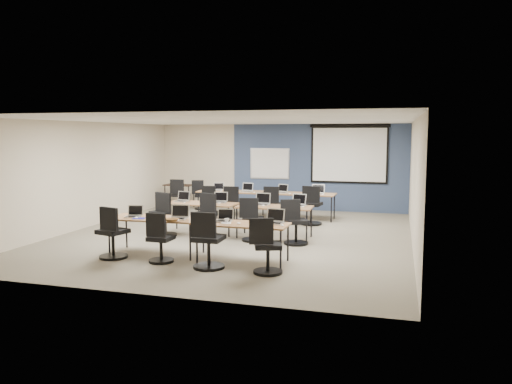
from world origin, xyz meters
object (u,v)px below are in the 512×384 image
(whiteboard, at_px, (270,164))
(training_table_front_left, at_px, (156,220))
(task_chair_8, at_px, (211,206))
(task_chair_9, at_px, (233,207))
(laptop_3, at_px, (274,220))
(task_chair_6, at_px, (252,223))
(utility_table, at_px, (179,187))
(projector_screen, at_px, (349,151))
(laptop_2, at_px, (224,218))
(task_chair_4, at_px, (164,218))
(training_table_back_left, at_px, (231,192))
(laptop_11, at_px, (318,192))
(training_table_mid_right, at_px, (274,208))
(task_chair_5, at_px, (208,219))
(task_chair_2, at_px, (208,245))
(task_chair_11, at_px, (311,208))
(laptop_4, at_px, (182,199))
(laptop_6, at_px, (262,202))
(laptop_1, at_px, (178,215))
(laptop_5, at_px, (220,200))
(laptop_0, at_px, (134,214))
(laptop_9, at_px, (247,189))
(laptop_7, at_px, (298,203))
(spare_chair_a, at_px, (201,197))
(task_chair_1, at_px, (160,242))
(spare_chair_b, at_px, (180,198))
(task_chair_7, at_px, (295,226))
(training_table_back_right, at_px, (302,195))
(laptop_8, at_px, (218,189))
(task_chair_3, at_px, (266,251))
(task_chair_10, at_px, (273,208))

(whiteboard, height_order, training_table_front_left, whiteboard)
(task_chair_8, distance_m, task_chair_9, 0.75)
(laptop_3, height_order, task_chair_6, laptop_3)
(task_chair_8, xyz_separation_m, utility_table, (-1.86, 1.94, 0.27))
(projector_screen, distance_m, laptop_2, 6.86)
(task_chair_4, distance_m, task_chair_8, 2.47)
(training_table_back_left, height_order, laptop_11, laptop_11)
(task_chair_8, distance_m, utility_table, 2.70)
(training_table_mid_right, height_order, task_chair_5, task_chair_5)
(training_table_mid_right, xyz_separation_m, laptop_3, (0.53, -2.14, 0.11))
(task_chair_2, xyz_separation_m, task_chair_11, (1.02, 4.81, 0.00))
(laptop_4, distance_m, laptop_6, 2.04)
(whiteboard, distance_m, laptop_1, 6.58)
(task_chair_6, relative_size, task_chair_9, 1.00)
(task_chair_9, height_order, laptop_11, laptop_11)
(laptop_1, relative_size, laptop_5, 1.09)
(laptop_0, relative_size, laptop_9, 0.92)
(laptop_7, xyz_separation_m, spare_chair_a, (-3.81, 3.31, -0.41))
(laptop_4, height_order, utility_table, laptop_4)
(training_table_back_left, relative_size, laptop_0, 6.30)
(task_chair_1, distance_m, task_chair_4, 2.46)
(laptop_5, bearing_deg, spare_chair_b, 120.89)
(training_table_front_left, bearing_deg, spare_chair_a, 101.83)
(laptop_1, bearing_deg, task_chair_6, 49.60)
(whiteboard, bearing_deg, spare_chair_b, -150.82)
(whiteboard, bearing_deg, task_chair_7, -69.64)
(task_chair_2, distance_m, task_chair_11, 4.92)
(laptop_1, height_order, task_chair_7, task_chair_7)
(laptop_6, bearing_deg, training_table_back_right, 82.09)
(task_chair_2, relative_size, utility_table, 1.09)
(laptop_4, height_order, laptop_9, laptop_9)
(task_chair_6, bearing_deg, laptop_1, -133.18)
(task_chair_8, height_order, laptop_9, laptop_9)
(training_table_back_left, xyz_separation_m, spare_chair_a, (-1.32, 0.89, -0.30))
(training_table_mid_right, relative_size, spare_chair_b, 1.72)
(training_table_back_left, height_order, laptop_2, laptop_2)
(spare_chair_b, bearing_deg, laptop_3, -51.06)
(training_table_front_left, relative_size, task_chair_1, 1.95)
(projector_screen, relative_size, laptop_2, 7.83)
(whiteboard, bearing_deg, spare_chair_a, -158.96)
(task_chair_4, relative_size, laptop_8, 3.54)
(task_chair_6, bearing_deg, laptop_2, -102.99)
(laptop_6, xyz_separation_m, task_chair_8, (-1.94, 1.70, -0.40))
(task_chair_7, bearing_deg, laptop_6, 115.89)
(task_chair_3, xyz_separation_m, laptop_4, (-2.99, 3.18, 0.38))
(training_table_mid_right, distance_m, laptop_3, 2.21)
(task_chair_1, xyz_separation_m, task_chair_2, (1.01, -0.15, 0.04))
(training_table_back_left, bearing_deg, laptop_6, -58.19)
(training_table_mid_right, xyz_separation_m, laptop_0, (-2.35, -2.23, 0.11))
(task_chair_10, bearing_deg, training_table_front_left, -116.00)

